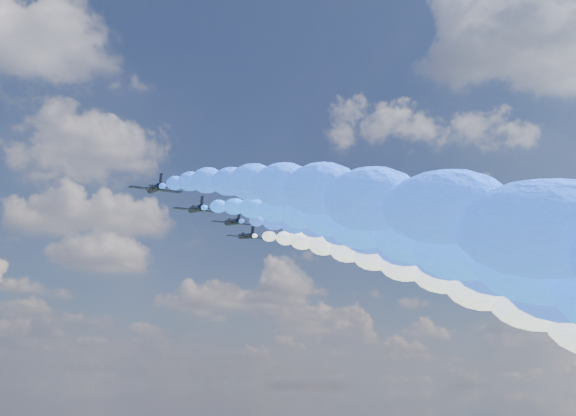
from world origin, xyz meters
name	(u,v)px	position (x,y,z in m)	size (l,w,h in m)	color
jet_0	(155,188)	(-30.12, -4.89, 104.05)	(8.94, 11.99, 2.64)	black
trail_0	(302,212)	(-30.12, -62.17, 86.37)	(7.18, 111.74, 40.68)	blue
jet_1	(196,209)	(-19.22, 5.56, 104.05)	(8.94, 11.99, 2.64)	black
trail_1	(346,243)	(-19.22, -51.72, 86.37)	(7.18, 111.74, 40.68)	#1D64FF
jet_2	(233,222)	(-8.87, 12.63, 104.05)	(8.94, 11.99, 2.64)	black
trail_2	(387,260)	(-8.87, -44.64, 86.37)	(7.18, 111.74, 40.68)	blue
jet_3	(279,225)	(1.16, 10.83, 104.05)	(8.94, 11.99, 2.64)	black
trail_3	(458,264)	(1.16, -46.44, 86.37)	(7.18, 111.74, 40.68)	white
jet_4	(246,236)	(-1.05, 24.22, 104.05)	(8.94, 11.99, 2.64)	black
trail_4	(388,277)	(-1.05, -33.05, 86.37)	(7.18, 111.74, 40.68)	white
jet_5	(316,231)	(10.89, 12.48, 104.05)	(8.94, 11.99, 2.64)	black
trail_5	(505,271)	(10.89, -44.80, 86.37)	(7.18, 111.74, 40.68)	red
jet_6	(370,227)	(19.78, 3.71, 104.05)	(8.94, 11.99, 2.64)	black
jet_7	(437,222)	(29.96, -6.23, 104.05)	(8.94, 11.99, 2.64)	black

